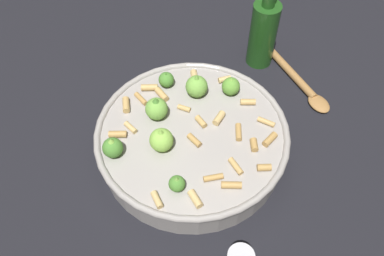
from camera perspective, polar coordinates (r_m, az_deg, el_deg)
The scene contains 4 objects.
ground_plane at distance 0.74m, azimuth 0.00°, elevation -3.16°, with size 2.40×2.40×0.00m, color black.
cooking_pan at distance 0.71m, azimuth -0.11°, elevation -1.46°, with size 0.34×0.34×0.11m.
olive_oil_bottle at distance 0.86m, azimuth 10.06°, elevation 13.23°, with size 0.06×0.06×0.19m.
wooden_spoon at distance 0.87m, azimuth 15.09°, elevation 6.19°, with size 0.20×0.10×0.02m.
Camera 1 is at (0.28, -0.31, 0.61)m, focal length 37.65 mm.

